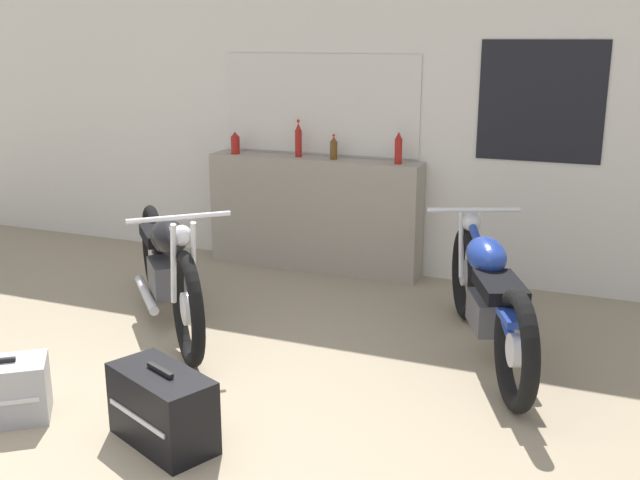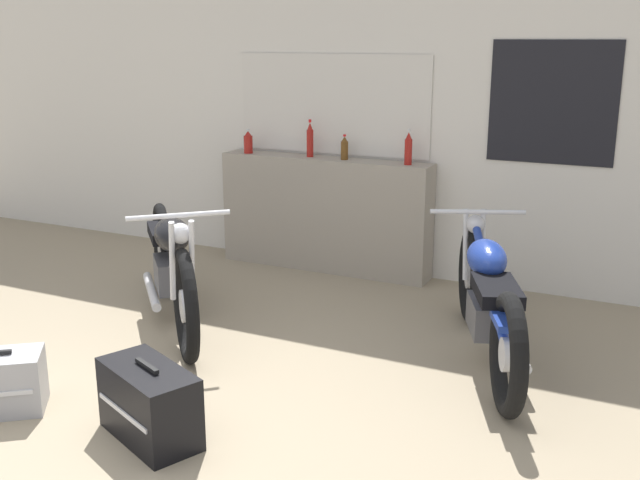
# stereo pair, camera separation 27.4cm
# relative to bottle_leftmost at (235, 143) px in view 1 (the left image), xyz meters

# --- Properties ---
(ground_plane) EXTENTS (24.00, 24.00, 0.00)m
(ground_plane) POSITION_rel_bottle_leftmost_xyz_m (1.00, -3.34, -1.08)
(ground_plane) COLOR gray
(wall_back) EXTENTS (10.00, 0.07, 2.80)m
(wall_back) POSITION_rel_bottle_leftmost_xyz_m (1.01, 0.23, 0.32)
(wall_back) COLOR silver
(wall_back) RESTS_ON ground_plane
(sill_counter) EXTENTS (1.89, 0.28, 0.98)m
(sill_counter) POSITION_rel_bottle_leftmost_xyz_m (0.73, 0.05, -0.59)
(sill_counter) COLOR gray
(sill_counter) RESTS_ON ground_plane
(bottle_leftmost) EXTENTS (0.08, 0.08, 0.21)m
(bottle_leftmost) POSITION_rel_bottle_leftmost_xyz_m (0.00, 0.00, 0.00)
(bottle_leftmost) COLOR maroon
(bottle_leftmost) RESTS_ON sill_counter
(bottle_left_center) EXTENTS (0.06, 0.06, 0.32)m
(bottle_left_center) POSITION_rel_bottle_leftmost_xyz_m (0.58, 0.05, 0.05)
(bottle_left_center) COLOR maroon
(bottle_left_center) RESTS_ON sill_counter
(bottle_center) EXTENTS (0.06, 0.06, 0.21)m
(bottle_center) POSITION_rel_bottle_leftmost_xyz_m (0.91, 0.04, -0.00)
(bottle_center) COLOR #5B3814
(bottle_center) RESTS_ON sill_counter
(bottle_right_center) EXTENTS (0.06, 0.06, 0.29)m
(bottle_right_center) POSITION_rel_bottle_leftmost_xyz_m (1.48, 0.03, 0.03)
(bottle_right_center) COLOR maroon
(bottle_right_center) RESTS_ON sill_counter
(motorcycle_black) EXTENTS (1.49, 1.57, 0.93)m
(motorcycle_black) POSITION_rel_bottle_leftmost_xyz_m (0.32, -1.60, -0.64)
(motorcycle_black) COLOR black
(motorcycle_black) RESTS_ON ground_plane
(motorcycle_blue) EXTENTS (0.96, 1.93, 0.85)m
(motorcycle_blue) POSITION_rel_bottle_leftmost_xyz_m (2.48, -1.27, -0.67)
(motorcycle_blue) COLOR black
(motorcycle_blue) RESTS_ON ground_plane
(hard_case_silver) EXTENTS (0.54, 0.50, 0.35)m
(hard_case_silver) POSITION_rel_bottle_leftmost_xyz_m (0.26, -3.08, -0.91)
(hard_case_silver) COLOR #9E9EA3
(hard_case_silver) RESTS_ON ground_plane
(hard_case_black) EXTENTS (0.65, 0.50, 0.41)m
(hard_case_black) POSITION_rel_bottle_leftmost_xyz_m (1.18, -2.95, -0.89)
(hard_case_black) COLOR black
(hard_case_black) RESTS_ON ground_plane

